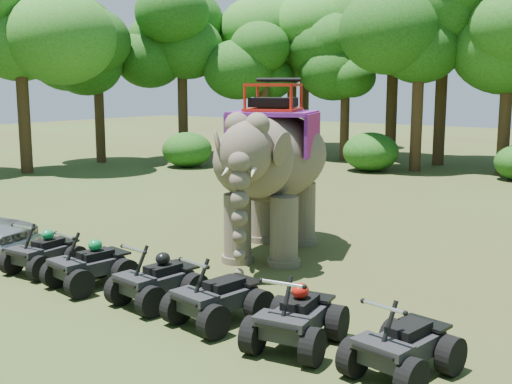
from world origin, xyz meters
TOP-DOWN VIEW (x-y plane):
  - ground at (0.00, 0.00)m, footprint 110.00×110.00m
  - elephant at (-0.71, 2.88)m, footprint 4.04×5.81m
  - atv_0 at (-4.02, -1.72)m, footprint 1.30×1.71m
  - atv_1 at (-2.24, -1.83)m, footprint 1.49×1.88m
  - atv_2 at (-0.30, -1.74)m, footprint 1.45×1.85m
  - atv_3 at (1.35, -1.84)m, footprint 1.52×1.92m
  - atv_4 at (3.10, -1.91)m, footprint 1.54×1.94m
  - atv_5 at (4.97, -1.87)m, footprint 1.50×1.88m
  - tree_0 at (0.00, 21.60)m, footprint 6.55×6.55m
  - tree_24 at (-19.11, 8.21)m, footprint 6.61×6.61m
  - tree_25 at (-19.55, 13.29)m, footprint 5.40×5.40m
  - tree_26 at (-16.90, 17.21)m, footprint 6.17×6.17m
  - tree_27 at (-12.59, 19.33)m, footprint 4.99×4.99m
  - tree_28 at (-8.95, 22.10)m, footprint 4.92×4.92m
  - tree_29 at (-3.85, 20.13)m, footprint 6.29×6.29m
  - tree_30 at (-18.55, 27.62)m, footprint 5.97×5.97m
  - tree_33 at (-9.35, 22.87)m, footprint 5.17×5.17m
  - tree_34 at (-3.85, 23.34)m, footprint 7.49×7.49m
  - tree_35 at (-14.54, 26.75)m, footprint 7.40×7.40m
  - tree_36 at (-12.73, 22.38)m, footprint 6.19×6.19m
  - tree_39 at (-6.80, 23.64)m, footprint 7.60×7.60m

SIDE VIEW (x-z plane):
  - ground at x=0.00m, z-range 0.00..0.00m
  - atv_0 at x=-4.02m, z-range 0.00..1.22m
  - atv_5 at x=4.97m, z-range 0.00..1.26m
  - atv_2 at x=-0.30m, z-range 0.00..1.27m
  - atv_1 at x=-2.24m, z-range 0.00..1.28m
  - atv_3 at x=1.35m, z-range 0.00..1.29m
  - atv_4 at x=3.10m, z-range 0.00..1.30m
  - elephant at x=-0.71m, z-range 0.00..4.48m
  - tree_28 at x=-8.95m, z-range 0.00..7.04m
  - tree_27 at x=-12.59m, z-range 0.00..7.14m
  - tree_33 at x=-9.35m, z-range 0.00..7.39m
  - tree_25 at x=-19.55m, z-range 0.00..7.72m
  - tree_30 at x=-18.55m, z-range 0.00..8.53m
  - tree_26 at x=-16.90m, z-range 0.00..8.82m
  - tree_36 at x=-12.73m, z-range 0.00..8.85m
  - tree_29 at x=-3.85m, z-range 0.00..8.99m
  - tree_0 at x=0.00m, z-range 0.00..9.35m
  - tree_24 at x=-19.11m, z-range 0.00..9.44m
  - tree_35 at x=-14.54m, z-range 0.00..10.57m
  - tree_34 at x=-3.85m, z-range 0.00..10.70m
  - tree_39 at x=-6.80m, z-range 0.00..10.86m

